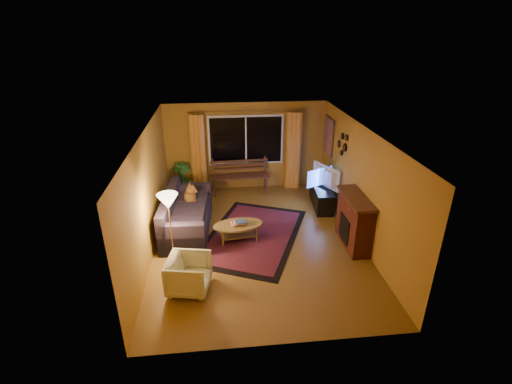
{
  "coord_description": "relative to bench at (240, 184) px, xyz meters",
  "views": [
    {
      "loc": [
        -0.8,
        -7.09,
        4.43
      ],
      "look_at": [
        0.0,
        0.3,
        1.05
      ],
      "focal_mm": 26.0,
      "sensor_mm": 36.0,
      "label": 1
    }
  ],
  "objects": [
    {
      "name": "ceiling",
      "position": [
        0.2,
        -2.63,
        2.26
      ],
      "size": [
        4.5,
        6.0,
        0.02
      ],
      "primitive_type": "cube",
      "color": "white",
      "rests_on": "ground"
    },
    {
      "name": "wall_back",
      "position": [
        0.2,
        0.38,
        1.0
      ],
      "size": [
        4.5,
        0.02,
        2.5
      ],
      "primitive_type": "cube",
      "color": "#B5832B",
      "rests_on": "ground"
    },
    {
      "name": "mirror_cluster",
      "position": [
        2.41,
        -1.33,
        1.55
      ],
      "size": [
        0.06,
        0.6,
        0.56
      ],
      "primitive_type": null,
      "color": "black",
      "rests_on": "wall_right"
    },
    {
      "name": "coffee_table",
      "position": [
        -0.22,
        -2.58,
        -0.05
      ],
      "size": [
        1.22,
        1.22,
        0.4
      ],
      "primitive_type": "cylinder",
      "rotation": [
        0.0,
        0.0,
        0.12
      ],
      "color": "olive",
      "rests_on": "ground"
    },
    {
      "name": "fireplace",
      "position": [
        2.25,
        -3.03,
        0.3
      ],
      "size": [
        0.4,
        1.2,
        1.1
      ],
      "primitive_type": "cube",
      "color": "maroon",
      "rests_on": "ground"
    },
    {
      "name": "potted_plant",
      "position": [
        -1.63,
        0.08,
        0.21
      ],
      "size": [
        0.66,
        0.66,
        0.92
      ],
      "primitive_type": "imported",
      "rotation": [
        0.0,
        0.0,
        0.35
      ],
      "color": "#235B1E",
      "rests_on": "ground"
    },
    {
      "name": "curtain_rod",
      "position": [
        0.2,
        0.27,
        2.0
      ],
      "size": [
        3.2,
        0.03,
        0.03
      ],
      "primitive_type": "cylinder",
      "rotation": [
        0.0,
        1.57,
        0.0
      ],
      "color": "#BF8C3F",
      "rests_on": "wall_back"
    },
    {
      "name": "armchair",
      "position": [
        -1.21,
        -4.19,
        0.12
      ],
      "size": [
        0.79,
        0.83,
        0.74
      ],
      "primitive_type": "imported",
      "rotation": [
        0.0,
        0.0,
        1.38
      ],
      "color": "beige",
      "rests_on": "ground"
    },
    {
      "name": "sofa",
      "position": [
        -1.37,
        -2.01,
        0.21
      ],
      "size": [
        1.11,
        2.33,
        0.92
      ],
      "primitive_type": "cube",
      "rotation": [
        0.0,
        0.0,
        -0.06
      ],
      "color": "black",
      "rests_on": "ground"
    },
    {
      "name": "television",
      "position": [
        2.09,
        -1.1,
        0.58
      ],
      "size": [
        0.55,
        0.96,
        0.57
      ],
      "primitive_type": "imported",
      "rotation": [
        0.0,
        0.0,
        2.02
      ],
      "color": "black",
      "rests_on": "tv_console"
    },
    {
      "name": "curtain_right",
      "position": [
        1.55,
        0.25,
        0.87
      ],
      "size": [
        0.36,
        0.36,
        2.24
      ],
      "primitive_type": "cylinder",
      "color": "orange",
      "rests_on": "ground"
    },
    {
      "name": "dog",
      "position": [
        -1.32,
        -1.5,
        0.42
      ],
      "size": [
        0.42,
        0.47,
        0.42
      ],
      "primitive_type": null,
      "rotation": [
        0.0,
        0.0,
        0.42
      ],
      "color": "#955F24",
      "rests_on": "sofa"
    },
    {
      "name": "floor",
      "position": [
        0.2,
        -2.63,
        -0.26
      ],
      "size": [
        4.5,
        6.0,
        0.02
      ],
      "primitive_type": "cube",
      "color": "brown",
      "rests_on": "ground"
    },
    {
      "name": "tv_console",
      "position": [
        2.09,
        -1.1,
        0.02
      ],
      "size": [
        0.55,
        1.34,
        0.55
      ],
      "primitive_type": "cube",
      "rotation": [
        0.0,
        0.0,
        -0.09
      ],
      "color": "black",
      "rests_on": "ground"
    },
    {
      "name": "bench",
      "position": [
        0.0,
        0.0,
        0.0
      ],
      "size": [
        1.68,
        0.59,
        0.5
      ],
      "primitive_type": "cube",
      "rotation": [
        0.0,
        0.0,
        0.06
      ],
      "color": "#452719",
      "rests_on": "ground"
    },
    {
      "name": "wall_right",
      "position": [
        2.46,
        -2.63,
        1.0
      ],
      "size": [
        0.02,
        6.0,
        2.5
      ],
      "primitive_type": "cube",
      "color": "#B5832B",
      "rests_on": "ground"
    },
    {
      "name": "curtain_left",
      "position": [
        -1.15,
        0.25,
        0.87
      ],
      "size": [
        0.36,
        0.36,
        2.24
      ],
      "primitive_type": "cylinder",
      "color": "orange",
      "rests_on": "ground"
    },
    {
      "name": "wall_left",
      "position": [
        -2.06,
        -2.63,
        1.0
      ],
      "size": [
        0.02,
        6.0,
        2.5
      ],
      "primitive_type": "cube",
      "color": "#B5832B",
      "rests_on": "ground"
    },
    {
      "name": "rug",
      "position": [
        0.12,
        -2.43,
        -0.24
      ],
      "size": [
        2.97,
        3.57,
        0.02
      ],
      "primitive_type": "cube",
      "rotation": [
        0.0,
        0.0,
        -0.4
      ],
      "color": "maroon",
      "rests_on": "ground"
    },
    {
      "name": "painting",
      "position": [
        2.42,
        -0.18,
        1.4
      ],
      "size": [
        0.04,
        0.76,
        0.96
      ],
      "primitive_type": "cube",
      "color": "orange",
      "rests_on": "wall_right"
    },
    {
      "name": "floor_lamp",
      "position": [
        -1.58,
        -3.26,
        0.5
      ],
      "size": [
        0.27,
        0.27,
        1.51
      ],
      "primitive_type": "cylinder",
      "rotation": [
        0.0,
        0.0,
        0.06
      ],
      "color": "#BF8C3F",
      "rests_on": "ground"
    },
    {
      "name": "window",
      "position": [
        0.2,
        0.31,
        1.2
      ],
      "size": [
        2.0,
        0.02,
        1.3
      ],
      "primitive_type": "cube",
      "color": "black",
      "rests_on": "wall_back"
    }
  ]
}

